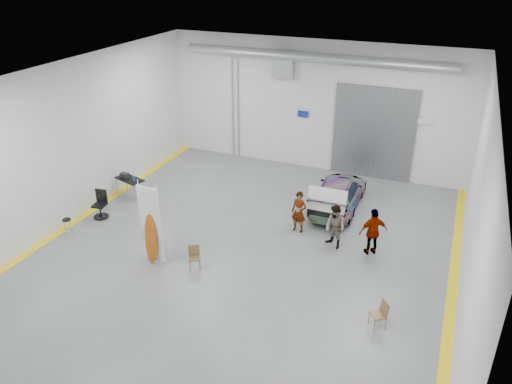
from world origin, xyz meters
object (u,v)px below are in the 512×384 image
at_px(person_b, 335,227).
at_px(work_table, 128,178).
at_px(surfboard_display, 151,231).
at_px(folding_chair_far, 377,319).
at_px(folding_chair_near, 195,262).
at_px(person_a, 299,212).
at_px(shop_stool, 68,227).
at_px(office_chair, 101,206).
at_px(sedan_car, 338,193).
at_px(person_c, 373,232).

relative_size(person_b, work_table, 1.16).
height_order(surfboard_display, folding_chair_far, surfboard_display).
height_order(folding_chair_near, folding_chair_far, folding_chair_far).
height_order(person_a, shop_stool, person_a).
relative_size(person_a, office_chair, 1.45).
bearing_deg(office_chair, person_a, 5.42).
distance_m(sedan_car, person_b, 3.10).
distance_m(person_c, office_chair, 10.36).
xyz_separation_m(person_c, office_chair, (-10.25, -1.44, -0.37)).
bearing_deg(sedan_car, folding_chair_near, 60.47).
distance_m(surfboard_display, work_table, 5.43).
height_order(person_b, surfboard_display, surfboard_display).
distance_m(sedan_car, work_table, 8.76).
height_order(person_b, work_table, person_b).
height_order(person_c, folding_chair_far, person_c).
distance_m(person_b, folding_chair_far, 4.23).
height_order(person_b, folding_chair_far, person_b).
bearing_deg(folding_chair_far, sedan_car, 165.42).
distance_m(person_a, office_chair, 7.70).
bearing_deg(person_c, surfboard_display, -6.81).
bearing_deg(folding_chair_near, person_a, 24.52).
height_order(person_c, work_table, person_c).
distance_m(shop_stool, office_chair, 1.59).
relative_size(person_b, folding_chair_far, 1.95).
distance_m(person_c, surfboard_display, 7.43).
relative_size(person_c, office_chair, 1.56).
bearing_deg(office_chair, person_b, -0.48).
distance_m(person_a, shop_stool, 8.50).
distance_m(person_c, shop_stool, 10.98).
distance_m(person_b, shop_stool, 9.71).
xyz_separation_m(person_a, work_table, (-7.56, 0.07, -0.00)).
relative_size(folding_chair_near, office_chair, 0.72).
height_order(sedan_car, surfboard_display, surfboard_display).
bearing_deg(surfboard_display, shop_stool, 178.31).
distance_m(person_b, office_chair, 9.06).
relative_size(surfboard_display, shop_stool, 4.74).
bearing_deg(person_b, person_c, 35.13).
height_order(shop_stool, work_table, work_table).
bearing_deg(folding_chair_far, shop_stool, -130.92).
height_order(sedan_car, folding_chair_near, sedan_car).
height_order(person_c, folding_chair_near, person_c).
xyz_separation_m(person_a, person_b, (1.51, -0.57, 0.01)).
distance_m(person_b, folding_chair_near, 4.97).
bearing_deg(work_table, shop_stool, -92.96).
height_order(work_table, office_chair, office_chair).
distance_m(surfboard_display, folding_chair_far, 7.55).
xyz_separation_m(folding_chair_far, office_chair, (-11.12, 2.24, 0.23)).
xyz_separation_m(work_table, office_chair, (0.11, -2.00, -0.31)).
height_order(surfboard_display, office_chair, surfboard_display).
bearing_deg(sedan_car, office_chair, 26.31).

